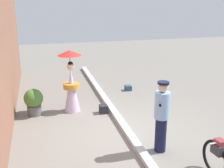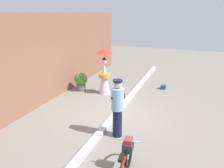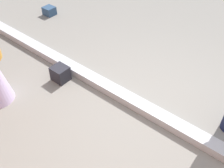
% 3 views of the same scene
% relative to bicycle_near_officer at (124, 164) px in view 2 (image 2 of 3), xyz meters
% --- Properties ---
extents(ground_plane, '(30.00, 30.00, 0.00)m').
position_rel_bicycle_near_officer_xyz_m(ground_plane, '(2.62, 1.20, -0.42)').
color(ground_plane, gray).
extents(building_wall, '(14.00, 0.40, 3.34)m').
position_rel_bicycle_near_officer_xyz_m(building_wall, '(2.62, 4.30, 1.25)').
color(building_wall, brown).
rests_on(building_wall, ground_plane).
extents(sidewalk_curb, '(14.00, 0.20, 0.12)m').
position_rel_bicycle_near_officer_xyz_m(sidewalk_curb, '(2.62, 1.20, -0.36)').
color(sidewalk_curb, '#B2B2B7').
rests_on(sidewalk_curb, ground_plane).
extents(bicycle_near_officer, '(1.77, 0.48, 0.81)m').
position_rel_bicycle_near_officer_xyz_m(bicycle_near_officer, '(0.00, 0.00, 0.00)').
color(bicycle_near_officer, black).
rests_on(bicycle_near_officer, ground_plane).
extents(person_officer, '(0.34, 0.34, 1.68)m').
position_rel_bicycle_near_officer_xyz_m(person_officer, '(1.55, 0.72, 0.47)').
color(person_officer, '#141938').
rests_on(person_officer, ground_plane).
extents(person_with_parasol, '(0.73, 0.73, 1.90)m').
position_rel_bicycle_near_officer_xyz_m(person_with_parasol, '(4.50, 2.39, 0.50)').
color(person_with_parasol, silver).
rests_on(person_with_parasol, ground_plane).
extents(potted_plant_by_door, '(0.58, 0.57, 0.81)m').
position_rel_bicycle_near_officer_xyz_m(potted_plant_by_door, '(4.47, 3.52, 0.02)').
color(potted_plant_by_door, '#59595B').
rests_on(potted_plant_by_door, ground_plane).
extents(backpack_on_pavement, '(0.25, 0.23, 0.18)m').
position_rel_bicycle_near_officer_xyz_m(backpack_on_pavement, '(5.98, 0.08, -0.33)').
color(backpack_on_pavement, navy).
rests_on(backpack_on_pavement, ground_plane).
extents(backpack_spare, '(0.26, 0.24, 0.25)m').
position_rel_bicycle_near_officer_xyz_m(backpack_spare, '(4.08, 1.47, -0.29)').
color(backpack_spare, '#26262D').
rests_on(backpack_spare, ground_plane).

